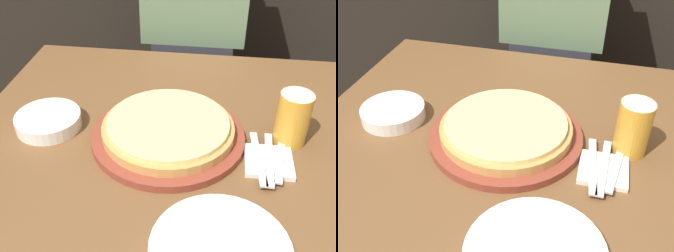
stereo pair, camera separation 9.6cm
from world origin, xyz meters
TOP-DOWN VIEW (x-y plane):
  - dining_table at (0.00, 0.00)m, footprint 1.19×1.00m
  - pizza_on_board at (-0.07, 0.01)m, footprint 0.38×0.38m
  - beer_glass at (0.23, 0.04)m, footprint 0.08×0.08m
  - dinner_plate at (0.07, -0.31)m, footprint 0.26×0.26m
  - side_bowl at (-0.39, 0.02)m, footprint 0.17×0.17m
  - napkin_stack at (0.17, -0.05)m, footprint 0.11×0.11m
  - fork at (0.15, -0.05)m, footprint 0.03×0.19m
  - dinner_knife at (0.17, -0.05)m, footprint 0.03×0.19m
  - spoon at (0.20, -0.05)m, footprint 0.04×0.16m
  - diner_person at (-0.06, 0.70)m, footprint 0.39×0.20m

SIDE VIEW (x-z plane):
  - dining_table at x=0.00m, z-range 0.00..0.74m
  - diner_person at x=-0.06m, z-range -0.01..1.32m
  - napkin_stack at x=0.17m, z-range 0.74..0.75m
  - dinner_plate at x=0.07m, z-range 0.74..0.76m
  - fork at x=0.15m, z-range 0.75..0.76m
  - dinner_knife at x=0.17m, z-range 0.75..0.76m
  - spoon at x=0.20m, z-range 0.75..0.76m
  - side_bowl at x=-0.39m, z-range 0.74..0.78m
  - pizza_on_board at x=-0.07m, z-range 0.74..0.80m
  - beer_glass at x=0.23m, z-range 0.75..0.89m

